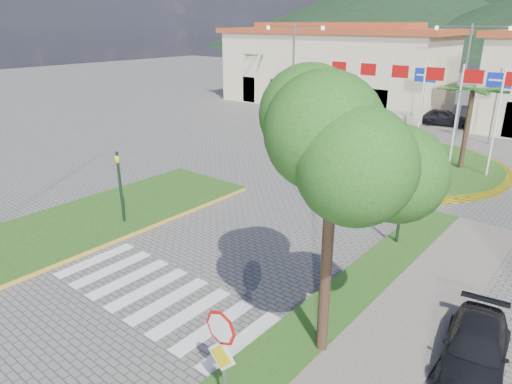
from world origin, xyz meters
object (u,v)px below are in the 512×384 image
Objects in this scene: roundabout_island at (394,162)px; deciduous_tree at (333,162)px; car_dark_a at (444,117)px; stop_sign at (222,346)px; car_side_right at (475,348)px; white_van at (351,116)px.

deciduous_tree is (5.50, -17.00, 5.00)m from roundabout_island.
deciduous_tree is at bearing -177.51° from car_dark_a.
car_side_right is (3.78, 5.04, -1.27)m from stop_sign.
car_dark_a is 1.11× the size of car_side_right.
stop_sign is 0.74× the size of car_side_right.
car_side_right is (16.72, -24.41, -0.05)m from white_van.
stop_sign is at bearing -179.66° from car_dark_a.
car_dark_a is (-1.60, 13.27, 0.50)m from roundabout_island.
white_van is at bearing 110.20° from car_dark_a.
car_dark_a reaches higher than white_van.
stop_sign is at bearing -136.06° from car_side_right.
deciduous_tree is at bearing -72.09° from roundabout_island.
stop_sign is at bearing -76.27° from roundabout_island.
car_side_right is (8.67, -15.00, 0.35)m from roundabout_island.
stop_sign is at bearing -101.18° from deciduous_tree.
deciduous_tree is at bearing -154.62° from white_van.
roundabout_island reaches higher than car_side_right.
car_dark_a is at bearing -60.86° from white_van.
roundabout_island is at bearing -141.23° from white_van.
stop_sign is 0.39× the size of deciduous_tree.
roundabout_island is 4.79× the size of stop_sign.
white_van is 1.04× the size of car_dark_a.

